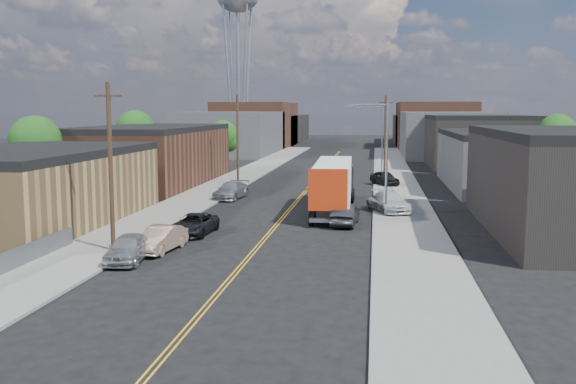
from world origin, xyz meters
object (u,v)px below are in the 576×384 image
(car_left_a, at_px, (128,248))
(semi_truck, at_px, (335,182))
(car_right_lot_a, at_px, (388,204))
(car_right_lot_c, at_px, (385,178))
(car_left_b, at_px, (160,239))
(water_tower, at_px, (238,3))
(car_right_lot_b, at_px, (391,202))
(car_left_d, at_px, (231,191))
(car_right_oncoming, at_px, (345,215))
(car_left_c, at_px, (194,224))
(car_ahead_truck, at_px, (322,183))

(car_left_a, bearing_deg, semi_truck, 57.59)
(car_left_a, xyz_separation_m, car_right_lot_a, (14.60, 19.06, 0.01))
(car_right_lot_a, bearing_deg, car_right_lot_c, 66.95)
(car_left_b, bearing_deg, water_tower, 107.24)
(semi_truck, height_order, car_right_lot_b, semi_truck)
(car_right_lot_b, bearing_deg, water_tower, 95.20)
(car_left_b, height_order, car_right_lot_b, car_right_lot_b)
(car_left_d, distance_m, car_right_oncoming, 17.01)
(car_right_lot_a, bearing_deg, water_tower, 86.92)
(car_right_lot_a, xyz_separation_m, car_right_lot_b, (0.22, 0.09, 0.15))
(car_left_c, bearing_deg, car_right_lot_c, 69.30)
(car_left_b, height_order, car_ahead_truck, car_left_b)
(car_ahead_truck, bearing_deg, car_left_d, -125.08)
(semi_truck, relative_size, car_right_oncoming, 3.47)
(car_left_b, relative_size, car_right_lot_b, 0.84)
(car_left_c, bearing_deg, car_right_oncoming, 29.04)
(water_tower, relative_size, car_ahead_truck, 8.09)
(water_tower, xyz_separation_m, car_right_lot_a, (30.20, -83.11, -29.86))
(car_left_b, bearing_deg, car_left_a, -100.02)
(water_tower, relative_size, car_right_lot_c, 8.31)
(car_left_b, xyz_separation_m, car_right_lot_b, (13.92, 16.36, 0.19))
(semi_truck, distance_m, car_right_oncoming, 6.91)
(car_left_c, distance_m, car_right_lot_c, 32.61)
(water_tower, height_order, car_ahead_truck, water_tower)
(car_left_c, xyz_separation_m, car_right_lot_c, (13.20, 29.82, 0.21))
(semi_truck, distance_m, car_right_lot_a, 4.71)
(semi_truck, bearing_deg, water_tower, 105.64)
(car_right_lot_a, xyz_separation_m, car_ahead_truck, (-6.70, 15.35, -0.16))
(car_left_c, bearing_deg, car_ahead_truck, 79.26)
(car_right_lot_b, bearing_deg, car_right_oncoming, -134.09)
(car_left_a, relative_size, car_right_oncoming, 0.98)
(car_left_d, relative_size, car_right_oncoming, 1.16)
(car_left_c, distance_m, car_ahead_truck, 27.03)
(car_left_d, bearing_deg, water_tower, 108.55)
(water_tower, height_order, car_left_d, water_tower)
(water_tower, distance_m, car_right_lot_b, 93.28)
(car_left_a, bearing_deg, car_left_b, 67.26)
(water_tower, bearing_deg, car_right_oncoming, -73.15)
(car_left_b, xyz_separation_m, car_right_oncoming, (10.50, 10.24, 0.02))
(car_right_lot_c, bearing_deg, car_right_lot_b, -116.69)
(car_right_oncoming, distance_m, car_ahead_truck, 21.67)
(car_left_c, relative_size, car_right_lot_b, 0.92)
(semi_truck, bearing_deg, car_right_lot_c, 74.86)
(semi_truck, xyz_separation_m, car_right_lot_b, (4.60, -0.48, -1.49))
(car_left_c, height_order, car_right_lot_a, car_right_lot_a)
(car_right_oncoming, bearing_deg, car_left_b, 48.56)
(car_left_d, height_order, car_ahead_truck, car_left_d)
(car_left_a, bearing_deg, car_ahead_truck, 72.17)
(car_left_c, bearing_deg, car_right_lot_b, 42.45)
(car_right_lot_a, distance_m, car_right_lot_b, 0.28)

